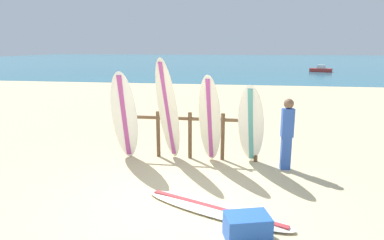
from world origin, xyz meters
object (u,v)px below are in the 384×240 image
surfboard_leaning_center_left (210,120)px  surfboard_lying_on_sand (215,209)px  surfboard_leaning_center (251,125)px  surfboard_rack (190,130)px  beachgoer_standing (287,131)px  small_boat_offshore (321,69)px  surfboard_leaning_far_left (124,117)px  cooler_box (247,227)px  surfboard_leaning_left (168,111)px

surfboard_leaning_center_left → surfboard_lying_on_sand: (0.33, -2.16, -0.99)m
surfboard_leaning_center_left → surfboard_leaning_center: 0.89m
surfboard_rack → surfboard_leaning_center: bearing=-15.7°
beachgoer_standing → small_boat_offshore: beachgoer_standing is taller
surfboard_leaning_far_left → surfboard_leaning_center: 2.81m
surfboard_rack → surfboard_leaning_center: size_ratio=1.69×
surfboard_leaning_center → cooler_box: surfboard_leaning_center is taller
small_boat_offshore → cooler_box: (-7.51, -32.02, -0.08)m
surfboard_leaning_center_left → small_boat_offshore: bearing=74.0°
surfboard_rack → small_boat_offshore: (8.84, 28.76, -0.42)m
surfboard_leaning_left → beachgoer_standing: 2.61m
beachgoer_standing → small_boat_offshore: size_ratio=0.67×
surfboard_leaning_far_left → surfboard_leaning_center_left: 1.92m
surfboard_leaning_center_left → cooler_box: 3.12m
surfboard_rack → small_boat_offshore: size_ratio=1.38×
surfboard_leaning_left → cooler_box: size_ratio=3.98×
surfboard_leaning_far_left → beachgoer_standing: size_ratio=1.36×
surfboard_rack → surfboard_lying_on_sand: bearing=-71.9°
surfboard_rack → small_boat_offshore: surfboard_rack is taller
surfboard_leaning_center → surfboard_lying_on_sand: size_ratio=0.72×
surfboard_leaning_center_left → cooler_box: (0.83, -2.88, -0.84)m
surfboard_rack → surfboard_leaning_far_left: size_ratio=1.51×
surfboard_leaning_left → small_boat_offshore: 30.53m
surfboard_rack → small_boat_offshore: 30.09m
surfboard_leaning_left → surfboard_leaning_center_left: 0.96m
surfboard_leaning_center → small_boat_offshore: size_ratio=0.82×
surfboard_leaning_left → cooler_box: bearing=-58.9°
surfboard_leaning_center_left → beachgoer_standing: (1.64, -0.03, -0.18)m
small_boat_offshore → surfboard_leaning_center_left: bearing=-106.0°
surfboard_leaning_far_left → surfboard_leaning_center: (2.81, 0.05, -0.11)m
surfboard_leaning_center_left → small_boat_offshore: 30.31m
surfboard_leaning_far_left → surfboard_leaning_center: bearing=1.0°
surfboard_leaning_center → small_boat_offshore: bearing=75.7°
surfboard_rack → small_boat_offshore: bearing=72.9°
cooler_box → surfboard_lying_on_sand: bearing=107.9°
surfboard_leaning_center → surfboard_leaning_left: bearing=177.7°
small_boat_offshore → cooler_box: bearing=-103.2°
surfboard_lying_on_sand → cooler_box: 0.90m
surfboard_lying_on_sand → small_boat_offshore: 32.30m
surfboard_rack → cooler_box: size_ratio=5.27×
surfboard_lying_on_sand → surfboard_rack: bearing=108.1°
surfboard_lying_on_sand → surfboard_leaning_center_left: bearing=98.6°
beachgoer_standing → surfboard_leaning_center: bearing=178.9°
cooler_box → small_boat_offshore: bearing=59.9°
surfboard_leaning_center_left → beachgoer_standing: 1.65m
surfboard_leaning_center → surfboard_leaning_far_left: bearing=-179.0°
surfboard_rack → cooler_box: bearing=-67.8°
surfboard_rack → surfboard_leaning_center: (1.39, -0.39, 0.26)m
beachgoer_standing → cooler_box: bearing=-105.9°
surfboard_lying_on_sand → beachgoer_standing: (1.32, 2.13, 0.81)m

